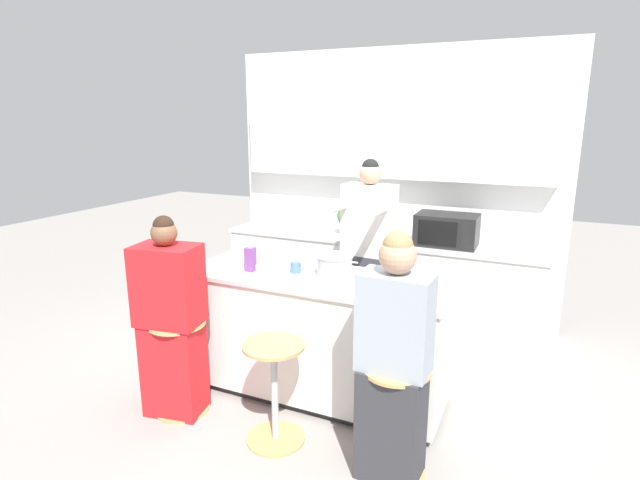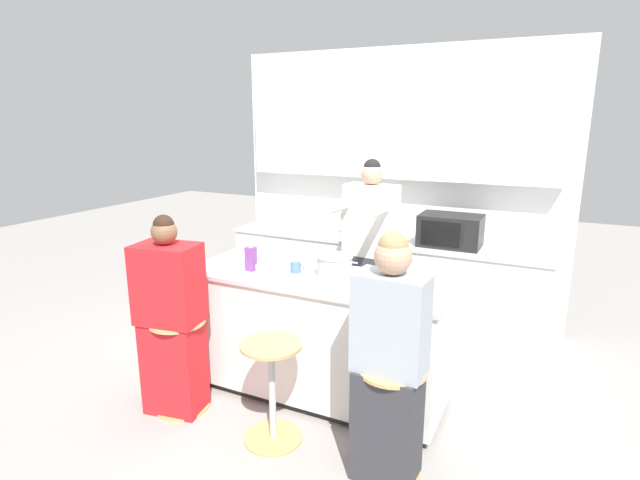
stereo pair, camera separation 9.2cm
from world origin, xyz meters
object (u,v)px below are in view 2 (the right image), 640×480
person_wrapped_blanket (171,322)px  person_seated_near (389,370)px  person_cooking (369,264)px  kitchen_island (316,335)px  juice_carton (251,259)px  coffee_cup_far (296,267)px  fruit_bowl (235,260)px  cooking_pot (335,266)px  bar_stool_leftmost (180,359)px  bar_stool_rightmost (391,415)px  microwave (450,230)px  bar_stool_center (272,386)px  coffee_cup_near (415,294)px  potted_plant (352,218)px

person_wrapped_blanket → person_seated_near: person_seated_near is taller
person_cooking → kitchen_island: bearing=-97.4°
person_seated_near → juice_carton: bearing=159.4°
person_seated_near → coffee_cup_far: bearing=148.2°
person_cooking → person_wrapped_blanket: size_ratio=1.21×
person_wrapped_blanket → coffee_cup_far: size_ratio=13.04×
kitchen_island → fruit_bowl: (-0.70, -0.00, 0.49)m
cooking_pot → juice_carton: juice_carton is taller
bar_stool_leftmost → bar_stool_rightmost: (1.55, 0.00, 0.00)m
bar_stool_rightmost → cooking_pot: cooking_pot is taller
person_wrapped_blanket → microwave: size_ratio=2.58×
bar_stool_center → coffee_cup_near: 1.08m
bar_stool_center → cooking_pot: (0.12, 0.69, 0.63)m
bar_stool_center → bar_stool_leftmost: bearing=178.2°
fruit_bowl → microwave: size_ratio=0.43×
kitchen_island → bar_stool_rightmost: 0.98m
bar_stool_center → cooking_pot: size_ratio=1.92×
kitchen_island → person_cooking: bearing=77.9°
bar_stool_leftmost → fruit_bowl: bearing=82.4°
kitchen_island → coffee_cup_near: coffee_cup_near is taller
bar_stool_leftmost → person_cooking: size_ratio=0.39×
bar_stool_leftmost → coffee_cup_near: size_ratio=6.47×
juice_carton → potted_plant: size_ratio=0.64×
person_wrapped_blanket → juice_carton: 0.71m
bar_stool_center → bar_stool_rightmost: (0.78, 0.03, 0.00)m
cooking_pot → fruit_bowl: cooking_pot is taller
bar_stool_leftmost → person_seated_near: (1.54, -0.03, 0.30)m
bar_stool_leftmost → fruit_bowl: size_ratio=2.85×
person_seated_near → cooking_pot: 1.00m
potted_plant → bar_stool_center: bearing=-81.1°
person_seated_near → microwave: person_seated_near is taller
potted_plant → cooking_pot: bearing=-72.5°
kitchen_island → microwave: microwave is taller
bar_stool_leftmost → coffee_cup_far: bearing=45.3°
person_wrapped_blanket → cooking_pot: bearing=27.6°
kitchen_island → person_seated_near: bearing=-39.4°
person_cooking → bar_stool_center: bearing=-91.8°
bar_stool_rightmost → juice_carton: juice_carton is taller
fruit_bowl → bar_stool_center: bearing=-41.6°
juice_carton → potted_plant: (0.16, 1.57, 0.04)m
kitchen_island → juice_carton: (-0.49, -0.09, 0.55)m
bar_stool_rightmost → coffee_cup_near: coffee_cup_near is taller
cooking_pot → bar_stool_rightmost: bearing=-45.1°
bar_stool_rightmost → cooking_pot: bearing=134.9°
bar_stool_rightmost → coffee_cup_near: bearing=90.2°
bar_stool_center → fruit_bowl: (-0.70, 0.62, 0.58)m
kitchen_island → person_seated_near: size_ratio=1.32×
person_cooking → potted_plant: bearing=126.2°
bar_stool_leftmost → cooking_pot: bearing=36.6°
microwave → potted_plant: size_ratio=1.80×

